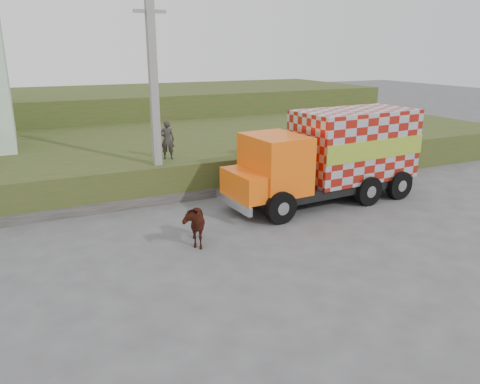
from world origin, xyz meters
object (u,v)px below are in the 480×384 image
cow (193,223)px  utility_pole (154,99)px  pedestrian (167,140)px  cargo_truck (332,156)px

cow → utility_pole: bearing=102.0°
utility_pole → pedestrian: (0.66, 0.79, -1.77)m
cow → pedestrian: size_ratio=1.01×
pedestrian → cargo_truck: bearing=168.0°
cow → pedestrian: 5.80m
utility_pole → pedestrian: bearing=50.0°
utility_pole → pedestrian: 2.05m
utility_pole → pedestrian: size_ratio=4.96×
cargo_truck → pedestrian: (-5.65, 3.68, 0.46)m
utility_pole → cargo_truck: bearing=-24.6°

